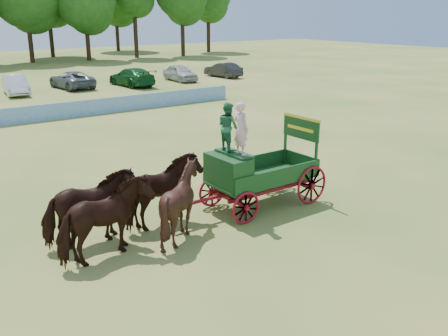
% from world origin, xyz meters
% --- Properties ---
extents(ground, '(160.00, 160.00, 0.00)m').
position_xyz_m(ground, '(0.00, 0.00, 0.00)').
color(ground, '#A8914B').
rests_on(ground, ground).
extents(horse_lead_left, '(2.85, 1.69, 2.26)m').
position_xyz_m(horse_lead_left, '(-6.50, -1.54, 1.13)').
color(horse_lead_left, black).
rests_on(horse_lead_left, ground).
extents(horse_lead_right, '(2.74, 1.37, 2.26)m').
position_xyz_m(horse_lead_right, '(-6.50, -0.44, 1.13)').
color(horse_lead_right, black).
rests_on(horse_lead_right, ground).
extents(horse_wheel_left, '(2.21, 2.00, 2.26)m').
position_xyz_m(horse_wheel_left, '(-4.10, -1.54, 1.13)').
color(horse_wheel_left, black).
rests_on(horse_wheel_left, ground).
extents(horse_wheel_right, '(2.89, 1.82, 2.26)m').
position_xyz_m(horse_wheel_right, '(-4.10, -0.44, 1.13)').
color(horse_wheel_right, black).
rests_on(horse_wheel_right, ground).
extents(farm_dray, '(6.00, 2.00, 3.88)m').
position_xyz_m(farm_dray, '(-1.16, -0.97, 1.70)').
color(farm_dray, maroon).
rests_on(farm_dray, ground).
extents(sponsor_banner, '(26.00, 0.08, 1.05)m').
position_xyz_m(sponsor_banner, '(-1.00, 18.00, 0.53)').
color(sponsor_banner, '#1F59A8').
rests_on(sponsor_banner, ground).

